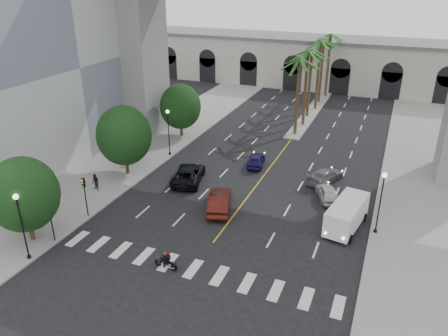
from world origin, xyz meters
TOP-DOWN VIEW (x-y plane):
  - ground at (0.00, 0.00)m, footprint 140.00×140.00m
  - sidewalk_left at (-15.00, 15.00)m, footprint 8.00×100.00m
  - sidewalk_right at (15.00, 15.00)m, footprint 8.00×100.00m
  - median at (0.00, 38.00)m, footprint 2.00×24.00m
  - building_left at (-27.00, 12.00)m, footprint 16.50×32.50m
  - pier_building at (0.00, 55.00)m, footprint 71.00×10.50m
  - palm_a at (0.00, 28.00)m, footprint 3.20×3.20m
  - palm_b at (0.10, 32.00)m, footprint 3.20×3.20m
  - palm_c at (-0.20, 36.00)m, footprint 3.20×3.20m
  - palm_d at (0.15, 40.00)m, footprint 3.20×3.20m
  - palm_e at (-0.10, 44.00)m, footprint 3.20×3.20m
  - palm_f at (0.20, 48.00)m, footprint 3.20×3.20m
  - street_tree_near at (-13.00, -3.00)m, footprint 5.20×5.20m
  - street_tree_mid at (-13.00, 10.00)m, footprint 5.44×5.44m
  - street_tree_far at (-13.00, 22.00)m, footprint 5.04×5.04m
  - lamp_post_left_near at (-11.40, -5.00)m, footprint 0.40×0.40m
  - lamp_post_left_far at (-11.40, 16.00)m, footprint 0.40×0.40m
  - lamp_post_right at (11.40, 8.00)m, footprint 0.40×0.40m
  - traffic_signal_near at (-11.30, -2.50)m, footprint 0.25×0.18m
  - traffic_signal_far at (-11.30, 1.50)m, footprint 0.25×0.18m
  - motorcycle_rider at (-1.72, -2.14)m, footprint 1.85×0.50m
  - car_a at (6.85, 12.31)m, footprint 3.03×4.27m
  - car_b at (-1.50, 6.88)m, footprint 3.22×5.35m
  - car_c at (-6.50, 10.90)m, footprint 3.88×6.09m
  - car_d at (5.98, 15.90)m, footprint 3.47×4.99m
  - car_e at (-1.52, 17.04)m, footprint 2.21×4.11m
  - cargo_van at (9.06, 7.94)m, footprint 2.97×5.70m
  - pedestrian_a at (-16.93, 0.21)m, footprint 0.80×0.62m
  - pedestrian_b at (-13.67, 5.73)m, footprint 0.92×0.82m

SIDE VIEW (x-z plane):
  - ground at x=0.00m, z-range 0.00..0.00m
  - sidewalk_left at x=-15.00m, z-range 0.00..0.15m
  - sidewalk_right at x=15.00m, z-range 0.00..0.15m
  - median at x=0.00m, z-range 0.00..0.20m
  - motorcycle_rider at x=-1.72m, z-range -0.06..1.27m
  - car_e at x=-1.52m, z-range 0.00..1.33m
  - car_d at x=5.98m, z-range 0.00..1.34m
  - car_a at x=6.85m, z-range 0.00..1.35m
  - car_c at x=-6.50m, z-range 0.00..1.57m
  - car_b at x=-1.50m, z-range 0.00..1.66m
  - pedestrian_b at x=-13.67m, z-range 0.15..1.73m
  - pedestrian_a at x=-16.93m, z-range 0.15..2.12m
  - cargo_van at x=9.06m, z-range 0.13..2.44m
  - traffic_signal_near at x=-11.30m, z-range 0.69..4.34m
  - traffic_signal_far at x=-11.30m, z-range 0.69..4.34m
  - lamp_post_left_near at x=-11.40m, z-range 0.55..5.90m
  - lamp_post_left_far at x=-11.40m, z-range 0.55..5.90m
  - lamp_post_right at x=11.40m, z-range 0.55..5.90m
  - street_tree_far at x=-13.00m, z-range 0.56..7.24m
  - street_tree_near at x=-13.00m, z-range 0.58..7.47m
  - street_tree_mid at x=-13.00m, z-range 0.61..7.81m
  - pier_building at x=0.00m, z-range 0.02..8.52m
  - palm_c at x=-0.20m, z-range 3.86..13.96m
  - palm_a at x=0.00m, z-range 3.95..14.25m
  - palm_e at x=-0.10m, z-range 3.99..14.39m
  - palm_b at x=0.10m, z-range 4.07..14.67m
  - palm_f at x=0.20m, z-range 4.11..14.81m
  - palm_d at x=0.15m, z-range 4.20..15.10m
  - building_left at x=-27.00m, z-range 0.01..20.61m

